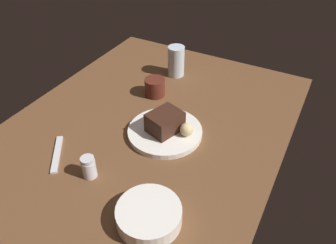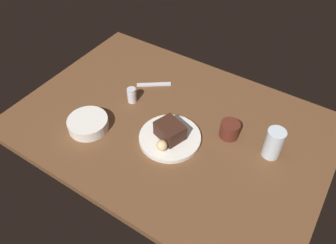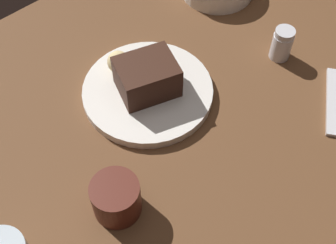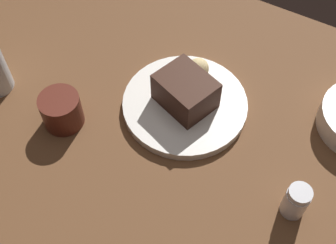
{
  "view_description": "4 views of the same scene",
  "coord_description": "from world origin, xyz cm",
  "px_view_note": "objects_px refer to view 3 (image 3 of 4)",
  "views": [
    {
      "loc": [
        63.8,
        44.86,
        69.76
      ],
      "look_at": [
        -4.94,
        7.91,
        7.66
      ],
      "focal_mm": 35.26,
      "sensor_mm": 36.0,
      "label": 1
    },
    {
      "loc": [
        -48.2,
        76.07,
        96.31
      ],
      "look_at": [
        -0.63,
        2.47,
        6.14
      ],
      "focal_mm": 35.44,
      "sensor_mm": 36.0,
      "label": 2
    },
    {
      "loc": [
        -35.89,
        -33.45,
        66.65
      ],
      "look_at": [
        -7.12,
        -1.27,
        5.76
      ],
      "focal_mm": 48.77,
      "sensor_mm": 36.0,
      "label": 3
    },
    {
      "loc": [
        17.57,
        -37.34,
        69.47
      ],
      "look_at": [
        -4.26,
        0.45,
        6.58
      ],
      "focal_mm": 47.35,
      "sensor_mm": 36.0,
      "label": 4
    }
  ],
  "objects_px": {
    "chocolate_cake_slice": "(147,77)",
    "bread_roll": "(118,62)",
    "dessert_spoon": "(332,101)",
    "dessert_plate": "(148,92)",
    "coffee_cup": "(116,198)",
    "salt_shaker": "(282,44)"
  },
  "relations": [
    {
      "from": "dessert_plate",
      "to": "salt_shaker",
      "type": "height_order",
      "value": "salt_shaker"
    },
    {
      "from": "chocolate_cake_slice",
      "to": "dessert_spoon",
      "type": "distance_m",
      "value": 0.33
    },
    {
      "from": "chocolate_cake_slice",
      "to": "coffee_cup",
      "type": "distance_m",
      "value": 0.22
    },
    {
      "from": "dessert_spoon",
      "to": "bread_roll",
      "type": "bearing_deg",
      "value": -87.33
    },
    {
      "from": "chocolate_cake_slice",
      "to": "salt_shaker",
      "type": "height_order",
      "value": "chocolate_cake_slice"
    },
    {
      "from": "coffee_cup",
      "to": "chocolate_cake_slice",
      "type": "bearing_deg",
      "value": 37.96
    },
    {
      "from": "salt_shaker",
      "to": "dessert_spoon",
      "type": "xyz_separation_m",
      "value": [
        -0.02,
        -0.13,
        -0.03
      ]
    },
    {
      "from": "dessert_plate",
      "to": "dessert_spoon",
      "type": "distance_m",
      "value": 0.32
    },
    {
      "from": "chocolate_cake_slice",
      "to": "dessert_spoon",
      "type": "relative_size",
      "value": 0.66
    },
    {
      "from": "dessert_plate",
      "to": "coffee_cup",
      "type": "xyz_separation_m",
      "value": [
        -0.18,
        -0.14,
        0.02
      ]
    },
    {
      "from": "bread_roll",
      "to": "dessert_spoon",
      "type": "xyz_separation_m",
      "value": [
        0.24,
        -0.3,
        -0.03
      ]
    },
    {
      "from": "dessert_plate",
      "to": "coffee_cup",
      "type": "bearing_deg",
      "value": -142.03
    },
    {
      "from": "bread_roll",
      "to": "dessert_spoon",
      "type": "relative_size",
      "value": 0.27
    },
    {
      "from": "chocolate_cake_slice",
      "to": "salt_shaker",
      "type": "relative_size",
      "value": 1.52
    },
    {
      "from": "coffee_cup",
      "to": "dessert_spoon",
      "type": "relative_size",
      "value": 0.48
    },
    {
      "from": "chocolate_cake_slice",
      "to": "bread_roll",
      "type": "xyz_separation_m",
      "value": [
        -0.01,
        0.07,
        -0.01
      ]
    },
    {
      "from": "salt_shaker",
      "to": "chocolate_cake_slice",
      "type": "bearing_deg",
      "value": 159.13
    },
    {
      "from": "dessert_plate",
      "to": "salt_shaker",
      "type": "bearing_deg",
      "value": -20.88
    },
    {
      "from": "dessert_plate",
      "to": "bread_roll",
      "type": "relative_size",
      "value": 5.74
    },
    {
      "from": "bread_roll",
      "to": "coffee_cup",
      "type": "distance_m",
      "value": 0.26
    },
    {
      "from": "dessert_plate",
      "to": "dessert_spoon",
      "type": "bearing_deg",
      "value": -44.88
    },
    {
      "from": "chocolate_cake_slice",
      "to": "coffee_cup",
      "type": "height_order",
      "value": "chocolate_cake_slice"
    }
  ]
}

